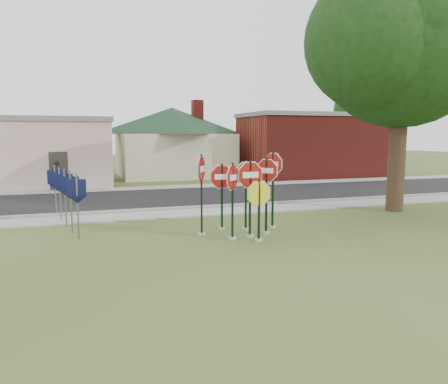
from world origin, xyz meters
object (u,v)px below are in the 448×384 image
object	(u,v)px
stop_sign_center	(250,187)
oak_tree	(403,38)
stop_sign_yellow	(259,204)
stop_sign_left	(232,190)
pedestrian	(57,175)

from	to	relation	value
stop_sign_center	oak_tree	bearing A→B (deg)	18.28
stop_sign_center	stop_sign_yellow	xyz separation A→B (m)	(0.05, -0.59, -0.42)
stop_sign_yellow	oak_tree	world-z (taller)	oak_tree
stop_sign_center	stop_sign_yellow	size ratio (longest dim) A/B	1.28
oak_tree	stop_sign_yellow	bearing A→B (deg)	-157.61
stop_sign_yellow	stop_sign_left	size ratio (longest dim) A/B	0.80
stop_sign_yellow	stop_sign_left	distance (m)	0.89
stop_sign_yellow	oak_tree	distance (m)	9.92
oak_tree	pedestrian	xyz separation A→B (m)	(-13.57, 10.94, -6.05)
stop_sign_center	stop_sign_yellow	bearing A→B (deg)	-85.19
stop_sign_left	oak_tree	size ratio (longest dim) A/B	0.23
stop_sign_yellow	stop_sign_left	xyz separation A→B (m)	(-0.67, 0.46, 0.37)
pedestrian	stop_sign_center	bearing A→B (deg)	126.82
stop_sign_left	pedestrian	distance (m)	14.62
pedestrian	stop_sign_yellow	bearing A→B (deg)	126.07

